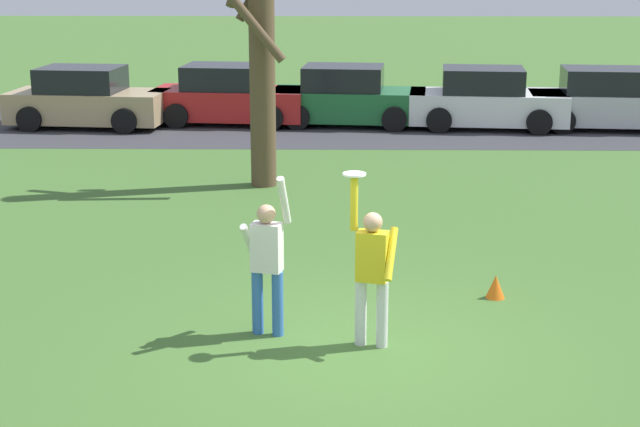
# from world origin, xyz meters

# --- Properties ---
(ground_plane) EXTENTS (120.00, 120.00, 0.00)m
(ground_plane) POSITION_xyz_m (0.00, 0.00, 0.00)
(ground_plane) COLOR #426B2D
(person_catcher) EXTENTS (0.58, 0.48, 2.08)m
(person_catcher) POSITION_xyz_m (0.16, 0.17, 0.98)
(person_catcher) COLOR silver
(person_catcher) RESTS_ON ground_plane
(person_defender) EXTENTS (0.61, 0.53, 2.04)m
(person_defender) POSITION_xyz_m (-1.10, 0.50, 0.98)
(person_defender) COLOR #3366B7
(person_defender) RESTS_ON ground_plane
(frisbee_disc) EXTENTS (0.27, 0.27, 0.02)m
(frisbee_disc) POSITION_xyz_m (-0.06, 0.22, 2.09)
(frisbee_disc) COLOR white
(frisbee_disc) RESTS_ON person_catcher
(parked_car_tan) EXTENTS (4.26, 2.35, 1.59)m
(parked_car_tan) POSITION_xyz_m (-6.93, 14.99, 0.73)
(parked_car_tan) COLOR tan
(parked_car_tan) RESTS_ON ground_plane
(parked_car_red) EXTENTS (4.26, 2.35, 1.59)m
(parked_car_red) POSITION_xyz_m (-3.20, 15.56, 0.73)
(parked_car_red) COLOR red
(parked_car_red) RESTS_ON ground_plane
(parked_car_green) EXTENTS (4.26, 2.35, 1.59)m
(parked_car_green) POSITION_xyz_m (0.03, 15.39, 0.73)
(parked_car_green) COLOR #1E6633
(parked_car_green) RESTS_ON ground_plane
(parked_car_white) EXTENTS (4.26, 2.35, 1.59)m
(parked_car_white) POSITION_xyz_m (3.70, 15.00, 0.73)
(parked_car_white) COLOR white
(parked_car_white) RESTS_ON ground_plane
(parked_car_silver) EXTENTS (4.26, 2.35, 1.59)m
(parked_car_silver) POSITION_xyz_m (6.86, 14.94, 0.73)
(parked_car_silver) COLOR #BCBCC1
(parked_car_silver) RESTS_ON ground_plane
(parking_strip) EXTENTS (23.34, 6.40, 0.01)m
(parking_strip) POSITION_xyz_m (0.25, 15.17, 0.00)
(parking_strip) COLOR #38383D
(parking_strip) RESTS_ON ground_plane
(bare_tree_tall) EXTENTS (1.22, 1.38, 5.51)m
(bare_tree_tall) POSITION_xyz_m (-1.74, 8.37, 2.86)
(bare_tree_tall) COLOR brown
(bare_tree_tall) RESTS_ON ground_plane
(field_cone_orange) EXTENTS (0.26, 0.26, 0.32)m
(field_cone_orange) POSITION_xyz_m (1.91, 1.85, 0.16)
(field_cone_orange) COLOR orange
(field_cone_orange) RESTS_ON ground_plane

